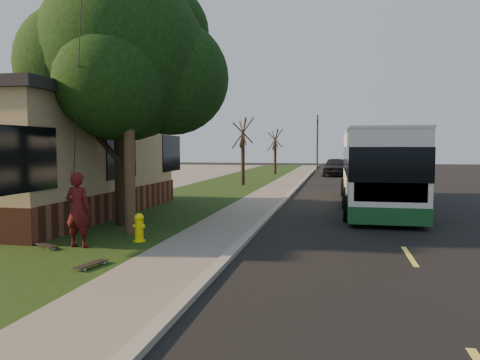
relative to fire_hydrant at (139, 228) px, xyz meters
name	(u,v)px	position (x,y,z in m)	size (l,w,h in m)	color
ground	(238,249)	(2.60, 0.00, -0.43)	(120.00, 120.00, 0.00)	black
road	(375,204)	(6.60, 10.00, -0.43)	(8.00, 80.00, 0.01)	black
curb	(284,200)	(2.60, 10.00, -0.37)	(0.25, 80.00, 0.12)	gray
sidewalk	(262,200)	(1.60, 10.00, -0.39)	(2.00, 80.00, 0.08)	slate
grass_verge	(189,199)	(-1.90, 10.00, -0.40)	(5.00, 80.00, 0.07)	black
building_lot	(4,195)	(-11.90, 10.00, -0.41)	(15.00, 80.00, 0.04)	slate
fire_hydrant	(139,228)	(0.00, 0.00, 0.00)	(0.32, 0.32, 0.74)	#FCEC0D
utility_pole	(128,69)	(-0.71, 0.99, 4.20)	(2.86, 3.21, 9.07)	#473321
leafy_tree	(125,61)	(-1.57, 2.65, 4.73)	(6.30, 6.00, 7.80)	black
bare_tree_near	(243,152)	(-0.90, 18.00, 1.72)	(1.38, 1.21, 4.31)	black
bare_tree_far	(275,152)	(-0.40, 30.00, 1.57)	(1.38, 1.21, 4.03)	black
traffic_signal	(317,140)	(3.10, 34.00, 2.73)	(0.18, 0.22, 5.50)	#2D2D30
transit_bus	(375,167)	(6.51, 9.02, 1.24)	(2.67, 11.57, 3.13)	silver
skateboarder	(78,210)	(-1.16, -0.91, 0.55)	(0.67, 0.44, 1.83)	#490E12
skateboard_main	(91,264)	(0.10, -2.58, -0.30)	(0.37, 0.86, 0.08)	black
skateboard_spare	(46,245)	(-1.91, -1.15, -0.30)	(0.85, 0.66, 0.08)	black
dumpster	(95,189)	(-5.62, 7.95, 0.19)	(1.54, 1.36, 1.15)	black
distant_car	(335,167)	(4.80, 29.61, 0.36)	(1.86, 4.63, 1.58)	black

